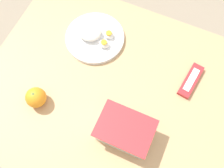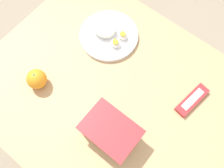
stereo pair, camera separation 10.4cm
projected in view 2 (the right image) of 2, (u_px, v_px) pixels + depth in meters
name	position (u px, v px, depth m)	size (l,w,h in m)	color
ground_plane	(110.00, 129.00, 1.73)	(10.00, 10.00, 0.00)	gray
table	(109.00, 99.00, 1.17)	(1.03, 0.87, 0.72)	tan
food_container	(111.00, 133.00, 0.95)	(0.20, 0.14, 0.10)	white
orange_fruit	(37.00, 79.00, 1.04)	(0.08, 0.08, 0.08)	orange
rice_plate	(108.00, 34.00, 1.14)	(0.26, 0.26, 0.06)	white
candy_bar	(192.00, 100.00, 1.03)	(0.07, 0.16, 0.02)	#B7282D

